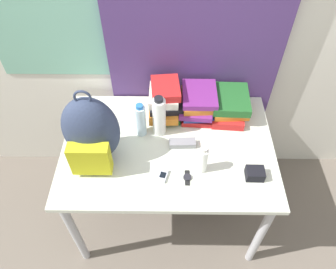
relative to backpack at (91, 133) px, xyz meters
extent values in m
plane|color=#665B51|center=(0.39, -0.33, -0.97)|extent=(12.00, 12.00, 0.00)
cube|color=silver|center=(0.39, 0.58, 0.28)|extent=(6.00, 0.05, 2.50)
cube|color=#75B299|center=(-0.09, 0.55, 0.33)|extent=(1.10, 0.01, 0.80)
cube|color=#4C336B|center=(0.55, 0.53, 0.28)|extent=(1.03, 0.04, 2.50)
cube|color=beige|center=(0.39, 0.08, -0.22)|extent=(1.22, 0.83, 0.03)
cylinder|color=#B2B2B7|center=(-0.16, -0.28, -0.60)|extent=(0.05, 0.05, 0.73)
cylinder|color=#B2B2B7|center=(0.95, -0.28, -0.60)|extent=(0.05, 0.05, 0.73)
cylinder|color=#B2B2B7|center=(-0.16, 0.44, -0.60)|extent=(0.05, 0.05, 0.73)
cylinder|color=#B2B2B7|center=(0.95, 0.44, -0.60)|extent=(0.05, 0.05, 0.73)
ellipsoid|color=#2D3851|center=(0.00, 0.01, 0.01)|extent=(0.30, 0.20, 0.43)
cube|color=#B2AD19|center=(0.00, -0.11, -0.08)|extent=(0.21, 0.07, 0.19)
torus|color=#2D3851|center=(0.00, 0.01, 0.24)|extent=(0.09, 0.01, 0.09)
cube|color=#1E5623|center=(0.38, 0.35, -0.19)|extent=(0.17, 0.21, 0.03)
cube|color=orange|center=(0.37, 0.34, -0.15)|extent=(0.18, 0.27, 0.05)
cube|color=black|center=(0.38, 0.34, -0.10)|extent=(0.21, 0.23, 0.04)
cube|color=silver|center=(0.37, 0.35, -0.06)|extent=(0.17, 0.20, 0.05)
cube|color=red|center=(0.38, 0.35, -0.01)|extent=(0.18, 0.22, 0.05)
cube|color=red|center=(0.58, 0.35, -0.19)|extent=(0.21, 0.27, 0.03)
cube|color=navy|center=(0.59, 0.34, -0.16)|extent=(0.22, 0.23, 0.03)
cube|color=#6B2370|center=(0.56, 0.34, -0.13)|extent=(0.22, 0.27, 0.03)
cube|color=orange|center=(0.57, 0.34, -0.09)|extent=(0.18, 0.24, 0.04)
cube|color=#6B2370|center=(0.58, 0.35, -0.05)|extent=(0.20, 0.24, 0.03)
cube|color=red|center=(0.76, 0.34, -0.18)|extent=(0.21, 0.29, 0.05)
cube|color=orange|center=(0.77, 0.34, -0.14)|extent=(0.22, 0.23, 0.04)
cube|color=#1E5623|center=(0.77, 0.35, -0.09)|extent=(0.23, 0.26, 0.05)
cylinder|color=silver|center=(0.24, 0.18, -0.10)|extent=(0.06, 0.06, 0.21)
cylinder|color=#286BB7|center=(0.24, 0.18, 0.01)|extent=(0.04, 0.04, 0.02)
cylinder|color=white|center=(0.34, 0.19, -0.08)|extent=(0.08, 0.08, 0.25)
cylinder|color=black|center=(0.34, 0.19, 0.06)|extent=(0.05, 0.05, 0.02)
cylinder|color=white|center=(0.58, -0.08, -0.12)|extent=(0.05, 0.05, 0.16)
cylinder|color=white|center=(0.58, -0.08, -0.03)|extent=(0.03, 0.03, 0.02)
cube|color=#B7BCC6|center=(0.37, -0.13, -0.20)|extent=(0.06, 0.09, 0.02)
cube|color=black|center=(0.37, -0.13, -0.19)|extent=(0.04, 0.04, 0.00)
cube|color=gray|center=(0.48, 0.09, -0.19)|extent=(0.15, 0.06, 0.04)
cube|color=black|center=(0.86, -0.12, -0.18)|extent=(0.10, 0.08, 0.06)
cube|color=black|center=(0.50, -0.14, -0.20)|extent=(0.03, 0.09, 0.00)
cylinder|color=#232328|center=(0.50, -0.14, -0.20)|extent=(0.04, 0.04, 0.01)
camera|label=1|loc=(0.41, -1.09, 1.27)|focal=35.00mm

